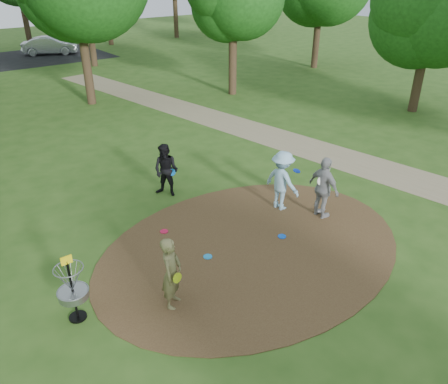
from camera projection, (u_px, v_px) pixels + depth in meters
ground at (253, 247)px, 11.20m from camera, size 100.00×100.00×0.00m
dirt_clearing at (253, 247)px, 11.19m from camera, size 8.40×8.40×0.02m
footpath at (349, 160)px, 16.13m from camera, size 7.55×39.89×0.01m
parking_lot at (13, 60)px, 33.28m from camera, size 14.00×8.00×0.01m
player_observer_with_disc at (172, 273)px, 8.93m from camera, size 0.71×0.69×1.65m
player_throwing_with_disc at (282, 181)px, 12.59m from camera, size 1.12×1.22×1.80m
player_walking_with_disc at (166, 170)px, 13.37m from camera, size 0.97×1.03×1.67m
player_waiting_with_disc at (324, 188)px, 12.15m from camera, size 0.52×1.10×1.82m
disc_ground_cyan at (208, 257)px, 10.78m from camera, size 0.22×0.22×0.02m
disc_ground_blue at (282, 236)px, 11.58m from camera, size 0.22×0.22×0.02m
disc_ground_red at (164, 231)px, 11.80m from camera, size 0.22×0.22×0.02m
car_right at (50, 46)px, 34.90m from camera, size 4.38×3.05×1.37m
disc_golf_basket at (71, 284)px, 8.55m from camera, size 0.63×0.63×1.54m
tree_ring at (116, 3)px, 16.09m from camera, size 37.60×45.18×8.82m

